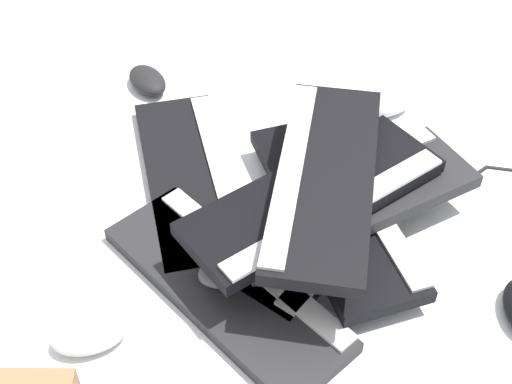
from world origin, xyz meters
TOP-DOWN VIEW (x-y plane):
  - ground_plane at (0.00, 0.00)m, footprint 3.20×3.20m
  - keyboard_0 at (0.07, 0.02)m, footprint 0.39×0.44m
  - keyboard_1 at (-0.17, 0.13)m, footprint 0.25×0.46m
  - keyboard_2 at (-0.10, -0.12)m, footprint 0.41×0.42m
  - keyboard_3 at (0.08, 0.02)m, footprint 0.28×0.46m
  - keyboard_4 at (0.10, 0.01)m, footprint 0.46×0.34m
  - keyboard_5 at (0.04, -0.01)m, footprint 0.44×0.38m
  - keyboard_6 at (0.05, -0.00)m, footprint 0.22×0.46m
  - mouse_0 at (0.21, 0.33)m, footprint 0.13×0.10m
  - mouse_2 at (-0.30, -0.22)m, footprint 0.12×0.09m
  - mouse_3 at (-0.09, -0.12)m, footprint 0.13×0.10m
  - mouse_4 at (-0.28, 0.41)m, footprint 0.11×0.13m

SIDE VIEW (x-z plane):
  - ground_plane at x=0.00m, z-range 0.00..0.00m
  - keyboard_0 at x=0.07m, z-range 0.00..0.03m
  - keyboard_1 at x=-0.17m, z-range 0.00..0.03m
  - keyboard_2 at x=-0.10m, z-range 0.00..0.03m
  - mouse_0 at x=0.21m, z-range 0.00..0.04m
  - mouse_2 at x=-0.30m, z-range 0.00..0.04m
  - mouse_4 at x=-0.28m, z-range 0.00..0.04m
  - keyboard_3 at x=0.08m, z-range 0.03..0.06m
  - mouse_3 at x=-0.09m, z-range 0.03..0.07m
  - keyboard_4 at x=0.10m, z-range 0.06..0.09m
  - keyboard_5 at x=0.04m, z-range 0.09..0.12m
  - keyboard_6 at x=0.05m, z-range 0.12..0.15m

